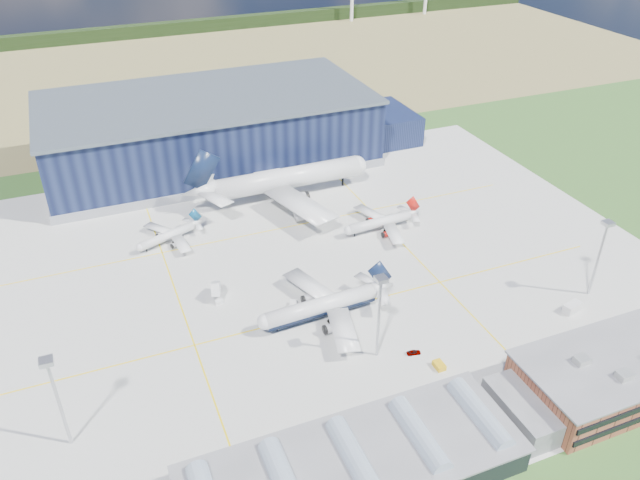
{
  "coord_description": "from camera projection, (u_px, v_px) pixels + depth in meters",
  "views": [
    {
      "loc": [
        -45.26,
        -129.49,
        103.38
      ],
      "look_at": [
        11.18,
        9.05,
        9.9
      ],
      "focal_mm": 35.0,
      "sensor_mm": 36.0,
      "label": 1
    }
  ],
  "objects": [
    {
      "name": "gse_tug_b",
      "position": [
        439.0,
        365.0,
        146.49
      ],
      "size": [
        2.13,
        3.19,
        1.38
      ],
      "primitive_type": "cube",
      "rotation": [
        0.0,
        0.0,
        -0.0
      ],
      "color": "gold",
      "rests_on": "ground"
    },
    {
      "name": "glass_concourse",
      "position": [
        371.0,
        462.0,
        119.82
      ],
      "size": [
        78.0,
        23.0,
        8.6
      ],
      "color": "black",
      "rests_on": "ground"
    },
    {
      "name": "treeline",
      "position": [
        135.0,
        31.0,
        404.45
      ],
      "size": [
        600.0,
        8.0,
        8.0
      ],
      "primitive_type": "cube",
      "color": "black",
      "rests_on": "ground"
    },
    {
      "name": "ground",
      "position": [
        295.0,
        295.0,
        170.96
      ],
      "size": [
        600.0,
        600.0,
        0.0
      ],
      "primitive_type": "plane",
      "color": "#2E5921",
      "rests_on": "ground"
    },
    {
      "name": "car_b",
      "position": [
        426.0,
        401.0,
        137.16
      ],
      "size": [
        3.53,
        1.4,
        1.14
      ],
      "primitive_type": "imported",
      "rotation": [
        0.0,
        0.0,
        1.52
      ],
      "color": "#99999E",
      "rests_on": "ground"
    },
    {
      "name": "airliner_regional",
      "position": [
        167.0,
        232.0,
        191.6
      ],
      "size": [
        31.24,
        30.95,
        7.89
      ],
      "primitive_type": null,
      "rotation": [
        0.0,
        0.0,
        3.52
      ],
      "color": "silver",
      "rests_on": "ground"
    },
    {
      "name": "gse_van_b",
      "position": [
        378.0,
        280.0,
        175.04
      ],
      "size": [
        4.18,
        5.05,
        2.12
      ],
      "primitive_type": "cube",
      "rotation": [
        0.0,
        0.0,
        0.54
      ],
      "color": "silver",
      "rests_on": "ground"
    },
    {
      "name": "airliner_navy",
      "position": [
        321.0,
        299.0,
        159.07
      ],
      "size": [
        40.85,
        40.04,
        12.74
      ],
      "primitive_type": null,
      "rotation": [
        0.0,
        0.0,
        3.19
      ],
      "color": "silver",
      "rests_on": "ground"
    },
    {
      "name": "gse_van_c",
      "position": [
        572.0,
        307.0,
        164.2
      ],
      "size": [
        5.71,
        3.65,
        2.53
      ],
      "primitive_type": "cube",
      "rotation": [
        0.0,
        0.0,
        1.8
      ],
      "color": "silver",
      "rests_on": "ground"
    },
    {
      "name": "gse_cart_a",
      "position": [
        293.0,
        304.0,
        166.46
      ],
      "size": [
        2.81,
        3.31,
        1.22
      ],
      "primitive_type": "cube",
      "rotation": [
        0.0,
        0.0,
        -0.39
      ],
      "color": "silver",
      "rests_on": "ground"
    },
    {
      "name": "light_mast_west",
      "position": [
        55.0,
        389.0,
        120.02
      ],
      "size": [
        2.6,
        2.6,
        23.0
      ],
      "color": "#B4B5BB",
      "rests_on": "ground"
    },
    {
      "name": "ops_building",
      "position": [
        619.0,
        372.0,
        138.9
      ],
      "size": [
        46.0,
        23.0,
        10.9
      ],
      "color": "brown",
      "rests_on": "ground"
    },
    {
      "name": "gse_van_a",
      "position": [
        407.0,
        398.0,
        137.3
      ],
      "size": [
        5.04,
        2.44,
        2.14
      ],
      "primitive_type": "cube",
      "rotation": [
        0.0,
        0.0,
        1.63
      ],
      "color": "silver",
      "rests_on": "ground"
    },
    {
      "name": "hangar",
      "position": [
        216.0,
        132.0,
        240.16
      ],
      "size": [
        145.0,
        62.0,
        26.1
      ],
      "color": "black",
      "rests_on": "ground"
    },
    {
      "name": "light_mast_east",
      "position": [
        601.0,
        247.0,
        163.22
      ],
      "size": [
        2.6,
        2.6,
        23.0
      ],
      "color": "#B4B5BB",
      "rests_on": "ground"
    },
    {
      "name": "airliner_widebody",
      "position": [
        287.0,
        168.0,
        214.04
      ],
      "size": [
        67.67,
        66.22,
        21.92
      ],
      "primitive_type": null,
      "rotation": [
        0.0,
        0.0,
        0.01
      ],
      "color": "silver",
      "rests_on": "ground"
    },
    {
      "name": "light_mast_center",
      "position": [
        380.0,
        304.0,
        142.42
      ],
      "size": [
        2.6,
        2.6,
        23.0
      ],
      "color": "#B4B5BB",
      "rests_on": "ground"
    },
    {
      "name": "apron",
      "position": [
        283.0,
        275.0,
        178.8
      ],
      "size": [
        220.0,
        160.0,
        0.08
      ],
      "color": "#ACACA6",
      "rests_on": "ground"
    },
    {
      "name": "airliner_red",
      "position": [
        379.0,
        218.0,
        197.59
      ],
      "size": [
        30.05,
        29.47,
        9.23
      ],
      "primitive_type": null,
      "rotation": [
        0.0,
        0.0,
        3.21
      ],
      "color": "silver",
      "rests_on": "ground"
    },
    {
      "name": "farmland",
      "position": [
        157.0,
        72.0,
        343.74
      ],
      "size": [
        600.0,
        220.0,
        0.01
      ],
      "primitive_type": "cube",
      "color": "olive",
      "rests_on": "ground"
    },
    {
      "name": "airstair",
      "position": [
        216.0,
        292.0,
        169.04
      ],
      "size": [
        3.67,
        6.05,
        3.62
      ],
      "primitive_type": "cube",
      "rotation": [
        0.0,
        0.0,
        -0.27
      ],
      "color": "silver",
      "rests_on": "ground"
    },
    {
      "name": "car_a",
      "position": [
        414.0,
        352.0,
        150.5
      ],
      "size": [
        3.63,
        2.0,
        1.17
      ],
      "primitive_type": "imported",
      "rotation": [
        0.0,
        0.0,
        1.38
      ],
      "color": "#99999E",
      "rests_on": "ground"
    }
  ]
}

